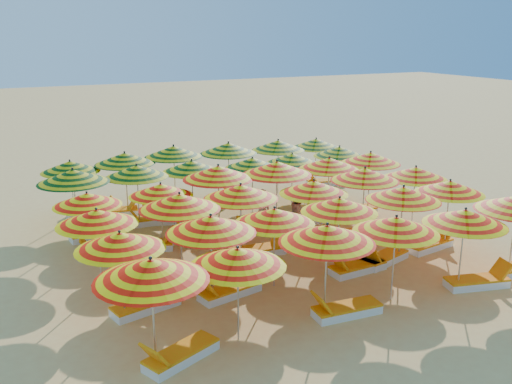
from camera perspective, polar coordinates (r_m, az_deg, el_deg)
ground at (r=18.77m, az=0.67°, el=-5.08°), size 120.00×120.00×0.00m
umbrella_0 at (r=11.50m, az=-10.46°, el=-7.70°), size 2.83×2.83×2.45m
umbrella_1 at (r=12.38m, az=-1.85°, el=-6.55°), size 2.27×2.27×2.26m
umbrella_2 at (r=13.40m, az=7.12°, el=-4.20°), size 3.04×3.04×2.43m
umbrella_3 at (r=14.64m, az=13.83°, el=-3.23°), size 2.65×2.65×2.31m
umbrella_4 at (r=15.77m, az=20.17°, el=-2.40°), size 2.88×2.88×2.30m
umbrella_6 at (r=13.67m, az=-13.45°, el=-4.80°), size 2.30×2.30×2.25m
umbrella_7 at (r=14.07m, az=-4.54°, el=-3.26°), size 2.90×2.90×2.39m
umbrella_8 at (r=15.00m, az=1.86°, el=-2.42°), size 2.56×2.56×2.28m
umbrella_9 at (r=16.02m, az=8.35°, el=-1.32°), size 2.70×2.70×2.30m
umbrella_10 at (r=17.30m, az=14.51°, el=-0.19°), size 2.92×2.92×2.36m
umbrella_11 at (r=18.74m, az=18.82°, el=0.46°), size 2.76×2.76×2.27m
umbrella_12 at (r=15.46m, az=-15.64°, el=-2.46°), size 2.24×2.24×2.27m
umbrella_13 at (r=15.94m, az=-7.65°, el=-0.97°), size 2.33×2.33×2.42m
umbrella_14 at (r=16.90m, az=-1.54°, el=0.02°), size 2.55×2.55×2.38m
umbrella_15 at (r=17.77m, az=5.80°, el=0.46°), size 2.43×2.43×2.29m
umbrella_16 at (r=19.12m, az=10.83°, el=1.72°), size 2.74×2.74×2.42m
umbrella_17 at (r=20.22m, az=15.67°, el=1.84°), size 2.76×2.76×2.29m
umbrella_18 at (r=17.56m, az=-16.54°, el=-0.72°), size 2.36×2.36×2.15m
umbrella_19 at (r=18.09m, az=-9.51°, el=0.20°), size 2.66×2.66×2.15m
umbrella_20 at (r=18.78m, az=-3.80°, el=1.95°), size 3.02×3.02×2.50m
umbrella_21 at (r=19.31m, az=2.11°, el=2.40°), size 2.67×2.67×2.52m
umbrella_22 at (r=20.66m, az=7.34°, el=2.83°), size 2.65×2.65×2.38m
umbrella_23 at (r=21.76m, az=11.37°, el=3.34°), size 2.68×2.68×2.39m
umbrella_24 at (r=19.37m, az=-17.83°, el=1.51°), size 2.44×2.44×2.45m
umbrella_25 at (r=20.06m, az=-11.84°, el=2.06°), size 2.78×2.78×2.31m
umbrella_26 at (r=20.60m, az=-6.44°, el=2.57°), size 2.78×2.78×2.28m
umbrella_27 at (r=21.33m, az=-0.36°, el=2.93°), size 2.25×2.25×2.20m
umbrella_28 at (r=22.33m, az=3.64°, el=3.38°), size 2.65×2.65×2.15m
umbrella_29 at (r=23.47m, az=8.33°, el=4.03°), size 2.73×2.73×2.23m
umbrella_30 at (r=21.65m, az=-18.10°, el=2.44°), size 2.59×2.59×2.24m
umbrella_31 at (r=21.86m, az=-12.99°, el=3.29°), size 2.40×2.40×2.39m
umbrella_32 at (r=22.59m, az=-8.24°, el=4.03°), size 2.69×2.69×2.43m
umbrella_33 at (r=22.98m, az=-2.77°, el=4.39°), size 2.83×2.83×2.44m
umbrella_34 at (r=23.95m, az=2.23°, el=4.69°), size 2.44×2.44×2.36m
umbrella_35 at (r=25.16m, az=6.03°, el=4.87°), size 2.27×2.27×2.22m
lounger_0 at (r=12.52m, az=-7.65°, el=-15.84°), size 1.82×1.21×0.69m
lounger_1 at (r=14.34m, az=8.91°, el=-11.54°), size 1.77×0.70×0.69m
lounger_2 at (r=16.76m, az=21.33°, el=-8.32°), size 1.82×0.99×0.69m
lounger_4 at (r=14.67m, az=-10.82°, el=-10.98°), size 1.82×0.96×0.69m
lounger_5 at (r=15.12m, az=-2.79°, el=-9.84°), size 1.81×0.92×0.69m
lounger_6 at (r=16.75m, az=9.99°, el=-7.43°), size 1.76×0.68×0.69m
lounger_7 at (r=17.53m, az=12.62°, el=-6.49°), size 1.83×1.06×0.69m
lounger_8 at (r=19.03m, az=17.02°, el=-5.02°), size 1.80×0.84×0.69m
lounger_9 at (r=17.74m, az=0.32°, el=-5.83°), size 1.78×0.74×0.69m
lounger_10 at (r=19.32m, az=9.18°, el=-4.18°), size 1.83×1.15×0.69m
lounger_11 at (r=18.18m, az=-14.53°, el=-5.81°), size 1.81×0.87×0.69m
lounger_12 at (r=18.51m, az=-10.76°, el=-5.18°), size 1.82×1.17×0.69m
lounger_13 at (r=19.18m, az=-5.35°, el=-4.20°), size 1.78×0.76×0.69m
lounger_14 at (r=19.81m, az=0.23°, el=-3.46°), size 1.82×1.24×0.69m
lounger_15 at (r=20.78m, az=5.92°, el=-2.61°), size 1.76×0.67×0.69m
lounger_16 at (r=22.04m, az=9.61°, el=-1.68°), size 1.83×1.10×0.69m
lounger_17 at (r=19.83m, az=-15.83°, el=-4.07°), size 1.79×0.77×0.69m
lounger_18 at (r=20.84m, az=-10.32°, el=-2.74°), size 1.77×0.69×0.69m
lounger_19 at (r=20.82m, az=-7.46°, el=-2.63°), size 1.83×1.08×0.69m
lounger_20 at (r=23.50m, az=7.08°, el=-0.46°), size 1.82×0.98×0.69m
lounger_21 at (r=22.17m, az=-16.16°, el=-1.99°), size 1.78×0.75×0.69m
lounger_22 at (r=22.07m, az=-13.82°, el=-1.90°), size 1.81×0.89×0.69m
lounger_23 at (r=22.72m, az=-9.31°, el=-1.13°), size 1.82×0.99×0.69m
lounger_24 at (r=23.49m, az=-1.41°, el=-0.35°), size 1.76×0.66×0.69m
lounger_25 at (r=25.78m, az=6.93°, el=1.01°), size 1.81×0.92×0.69m
beachgoer_b at (r=19.25m, az=4.32°, el=-2.12°), size 0.95×0.95×1.56m
beachgoer_a at (r=19.38m, az=0.62°, el=-1.94°), size 0.63×0.47×1.57m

